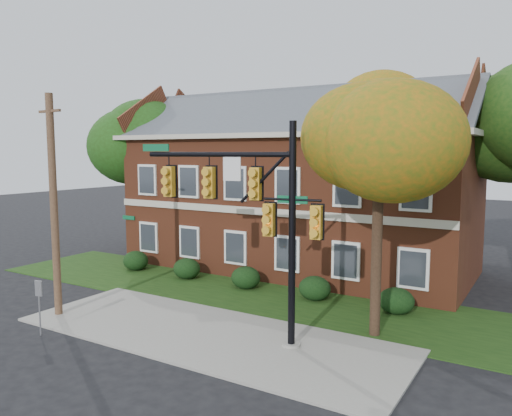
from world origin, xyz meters
The scene contains 15 objects.
ground centered at (0.00, 0.00, 0.00)m, with size 120.00×120.00×0.00m, color black.
sidewalk centered at (0.00, 1.00, 0.04)m, with size 14.00×5.00×0.08m, color gray.
grass_strip centered at (0.00, 6.00, 0.02)m, with size 30.00×6.00×0.04m, color #193811.
apartment_building centered at (-2.00, 11.95, 4.99)m, with size 18.80×8.80×9.74m.
hedge_far_left centered at (-9.00, 6.70, 0.53)m, with size 1.40×1.26×1.05m, color black.
hedge_left centered at (-5.50, 6.70, 0.53)m, with size 1.40×1.26×1.05m, color black.
hedge_center centered at (-2.00, 6.70, 0.53)m, with size 1.40×1.26×1.05m, color black.
hedge_right centered at (1.50, 6.70, 0.53)m, with size 1.40×1.26×1.05m, color black.
hedge_far_right centered at (5.00, 6.70, 0.53)m, with size 1.40×1.26×1.05m, color black.
tree_near_right centered at (5.22, 3.87, 6.67)m, with size 4.50×4.25×8.58m.
tree_left_rear centered at (-11.73, 10.84, 6.68)m, with size 5.40×5.10×8.88m.
tree_far_rear centered at (-0.66, 19.79, 8.84)m, with size 6.84×6.46×11.52m.
traffic_signal centered at (1.74, 1.30, 4.53)m, with size 6.49×1.21×7.30m.
utility_pole centered at (-6.18, -0.31, 4.32)m, with size 1.33×0.31×8.52m.
sign_post centered at (-4.93, -2.00, 1.32)m, with size 0.28×0.09×1.95m.
Camera 1 is at (10.12, -12.43, 6.36)m, focal length 35.00 mm.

